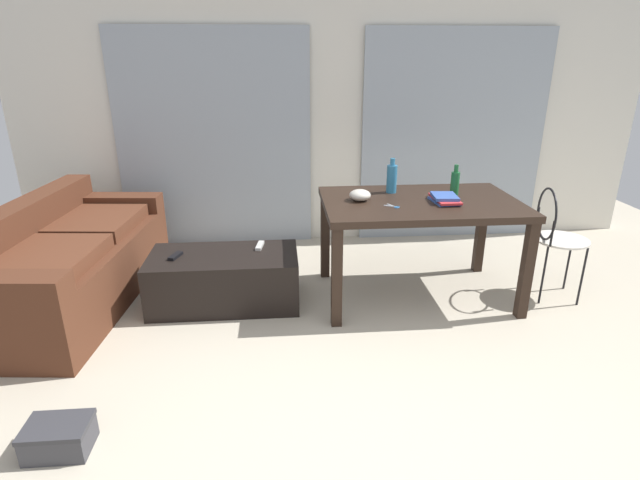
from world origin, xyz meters
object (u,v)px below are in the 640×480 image
Objects in this scene: tv_remote_primary at (260,246)px; wire_chair at (554,230)px; bowl at (360,195)px; bottle_near at (455,182)px; coffee_table at (225,279)px; tv_remote_secondary at (175,256)px; scissors at (394,206)px; book_stack at (445,198)px; bottle_far at (392,178)px; craft_table at (420,212)px; couch at (67,263)px; shoebox at (59,437)px.

wire_chair is at bearing 2.56° from tv_remote_primary.
bottle_near is at bearing 7.59° from bowl.
tv_remote_secondary is at bearing -176.24° from coffee_table.
book_stack is at bearing 13.35° from scissors.
bottle_far reaches higher than book_stack.
bottle_far is 0.40m from scissors.
craft_table is 13.48× the size of scissors.
tv_remote_secondary is at bearing -177.41° from bowl.
couch is at bearing -170.94° from tv_remote_primary.
craft_table is at bearing 160.12° from book_stack.
craft_table is 0.20m from book_stack.
wire_chair is at bearing 17.73° from tv_remote_secondary.
bottle_near is (2.87, 0.02, 0.54)m from couch.
bottle_far reaches higher than couch.
scissors reaches higher than craft_table.
coffee_table is at bearing 177.85° from wire_chair.
coffee_table reaches higher than shoebox.
bottle_near is 0.87× the size of bottle_far.
bottle_near is at bearing 8.59° from tv_remote_primary.
craft_table is (2.59, -0.10, 0.36)m from couch.
coffee_table is at bearing 22.92° from tv_remote_secondary.
bottle_near is 1.47× the size of bowl.
wire_chair reaches higher than bowl.
bowl is (-0.73, -0.10, -0.05)m from bottle_near.
bottle_far is (-0.46, 0.10, 0.02)m from bottle_near.
coffee_table is 3.63× the size of book_stack.
book_stack is (0.32, -0.29, -0.09)m from bottle_far.
bottle_far is at bearing 138.47° from book_stack.
tv_remote_secondary reaches higher than coffee_table.
tv_remote_primary is at bearing 172.86° from bowl.
bottle_far is at bearing 126.18° from craft_table.
shoebox is (0.50, -1.55, -0.24)m from couch.
book_stack reaches higher than tv_remote_secondary.
bottle_far is (1.27, 0.24, 0.68)m from coffee_table.
bottle_far is (2.42, 0.13, 0.56)m from couch.
book_stack is 2.73m from shoebox.
book_stack reaches higher than couch.
shoebox is at bearing -148.15° from book_stack.
wire_chair reaches higher than couch.
bowl is at bearing -2.03° from couch.
scissors is at bearing -7.52° from tv_remote_primary.
book_stack reaches higher than shoebox.
wire_chair is at bearing 2.24° from scissors.
coffee_table is 4.73× the size of bottle_near.
bowl is 0.84m from tv_remote_primary.
bowl is at bearing -172.41° from bottle_near.
wire_chair is 2.77m from tv_remote_secondary.
wire_chair is 3.38m from shoebox.
wire_chair is 6.05× the size of tv_remote_secondary.
bottle_near reaches higher than book_stack.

